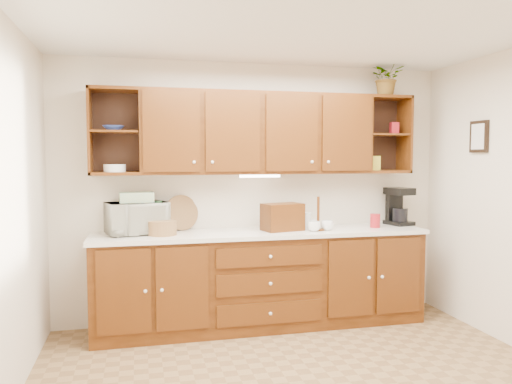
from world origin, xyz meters
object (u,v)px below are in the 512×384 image
microwave (137,218)px  coffee_maker (398,207)px  potted_plant (387,78)px  bread_box (282,217)px

microwave → coffee_maker: size_ratio=1.36×
microwave → potted_plant: bearing=-15.8°
bread_box → potted_plant: (1.15, 0.11, 1.40)m
microwave → bread_box: bearing=-20.5°
microwave → potted_plant: size_ratio=1.45×
bread_box → coffee_maker: bearing=-7.5°
microwave → bread_box: microwave is taller
coffee_maker → potted_plant: (-0.17, -0.02, 1.35)m
potted_plant → microwave: bearing=179.9°
coffee_maker → bread_box: bearing=173.6°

